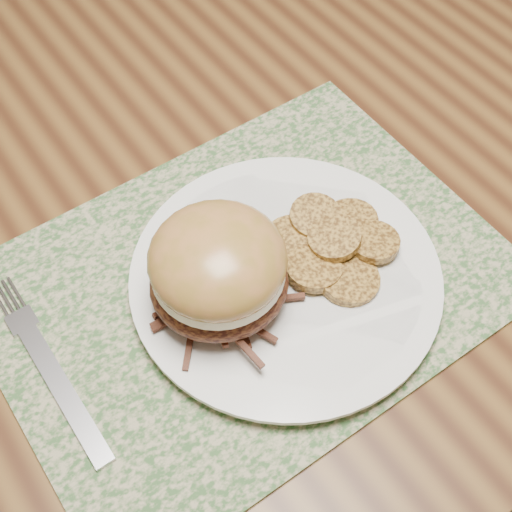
{
  "coord_description": "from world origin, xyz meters",
  "views": [
    {
      "loc": [
        -0.2,
        -0.46,
        1.29
      ],
      "look_at": [
        -0.0,
        -0.17,
        0.79
      ],
      "focal_mm": 50.0,
      "sensor_mm": 36.0,
      "label": 1
    }
  ],
  "objects_px": {
    "dining_table": "(169,210)",
    "dinner_plate": "(285,278)",
    "pork_sandwich": "(218,269)",
    "fork": "(48,365)"
  },
  "relations": [
    {
      "from": "dining_table",
      "to": "dinner_plate",
      "type": "distance_m",
      "value": 0.21
    },
    {
      "from": "dining_table",
      "to": "pork_sandwich",
      "type": "xyz_separation_m",
      "value": [
        -0.05,
        -0.18,
        0.14
      ]
    },
    {
      "from": "dining_table",
      "to": "fork",
      "type": "relative_size",
      "value": 7.41
    },
    {
      "from": "dinner_plate",
      "to": "pork_sandwich",
      "type": "height_order",
      "value": "pork_sandwich"
    },
    {
      "from": "pork_sandwich",
      "to": "fork",
      "type": "xyz_separation_m",
      "value": [
        -0.15,
        0.03,
        -0.06
      ]
    },
    {
      "from": "dinner_plate",
      "to": "fork",
      "type": "xyz_separation_m",
      "value": [
        -0.21,
        0.05,
        -0.01
      ]
    },
    {
      "from": "dinner_plate",
      "to": "pork_sandwich",
      "type": "distance_m",
      "value": 0.08
    },
    {
      "from": "pork_sandwich",
      "to": "fork",
      "type": "bearing_deg",
      "value": -171.01
    },
    {
      "from": "dinner_plate",
      "to": "fork",
      "type": "relative_size",
      "value": 1.28
    },
    {
      "from": "dinner_plate",
      "to": "pork_sandwich",
      "type": "bearing_deg",
      "value": 168.43
    }
  ]
}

